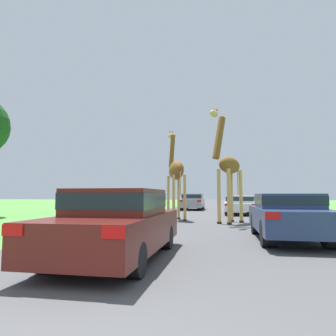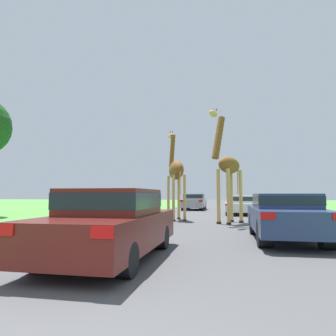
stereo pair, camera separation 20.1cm
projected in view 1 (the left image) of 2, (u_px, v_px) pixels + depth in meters
name	position (u px, v px, depth m)	size (l,w,h in m)	color
road	(212.00, 208.00, 30.45)	(8.10, 120.00, 0.00)	#4C4C4F
giraffe_near_road	(176.00, 172.00, 15.90)	(1.42, 2.51, 5.02)	tan
giraffe_companion	(228.00, 167.00, 14.00)	(1.58, 2.44, 5.22)	tan
car_lead_maroon	(117.00, 222.00, 6.21)	(1.82, 4.39, 1.43)	#561914
car_queue_right	(193.00, 201.00, 26.73)	(1.89, 4.42, 1.43)	gray
car_queue_left	(239.00, 204.00, 20.37)	(1.96, 4.44, 1.27)	silver
car_far_ahead	(288.00, 215.00, 8.74)	(1.83, 4.40, 1.35)	navy
car_verge_right	(126.00, 207.00, 12.84)	(1.82, 3.93, 1.52)	black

